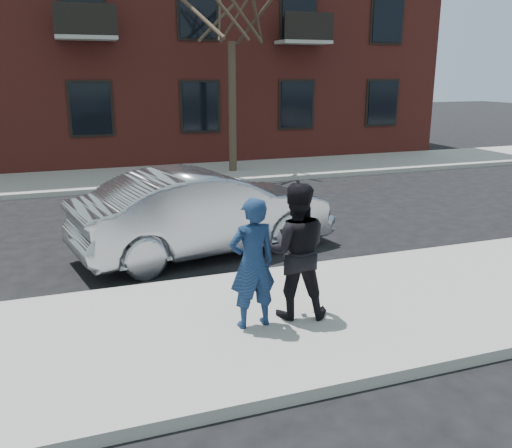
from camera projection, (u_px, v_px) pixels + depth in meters
name	position (u px, v px, depth m)	size (l,w,h in m)	color
ground	(157.00, 338.00, 7.11)	(100.00, 100.00, 0.00)	black
near_sidewalk	(160.00, 341.00, 6.87)	(50.00, 3.50, 0.15)	#98968F
near_curb	(140.00, 290.00, 8.50)	(50.00, 0.10, 0.15)	#999691
far_sidewalk	(96.00, 180.00, 17.29)	(50.00, 3.50, 0.15)	#98968F
far_curb	(101.00, 191.00, 15.66)	(50.00, 0.10, 0.15)	#999691
apartment_building	(123.00, 3.00, 22.43)	(24.30, 10.30, 12.30)	maroon
street_tree	(231.00, 2.00, 17.07)	(3.60, 3.60, 6.80)	#35271F
silver_sedan	(205.00, 212.00, 10.29)	(1.73, 4.96, 1.63)	#999BA3
man_hoodie	(252.00, 263.00, 6.91)	(0.66, 0.51, 1.73)	navy
man_peacoat	(295.00, 251.00, 7.20)	(1.07, 0.94, 1.85)	black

